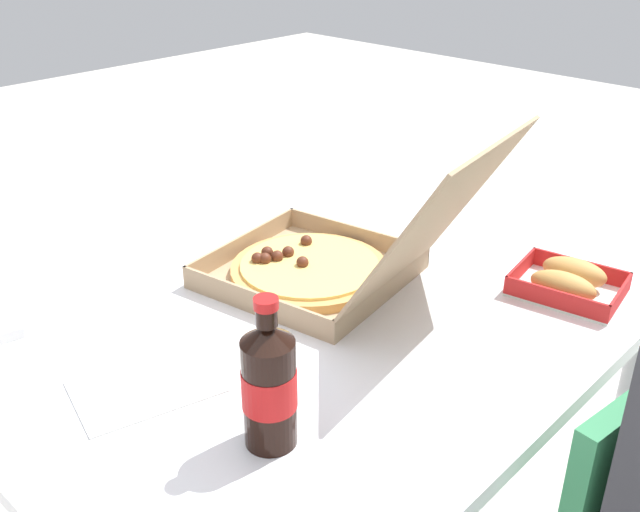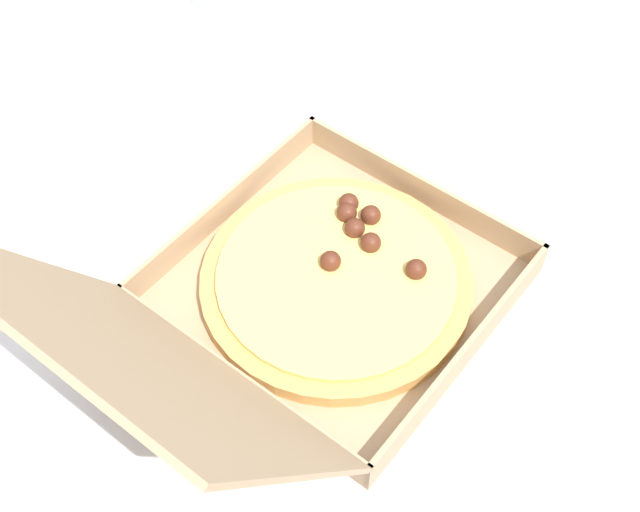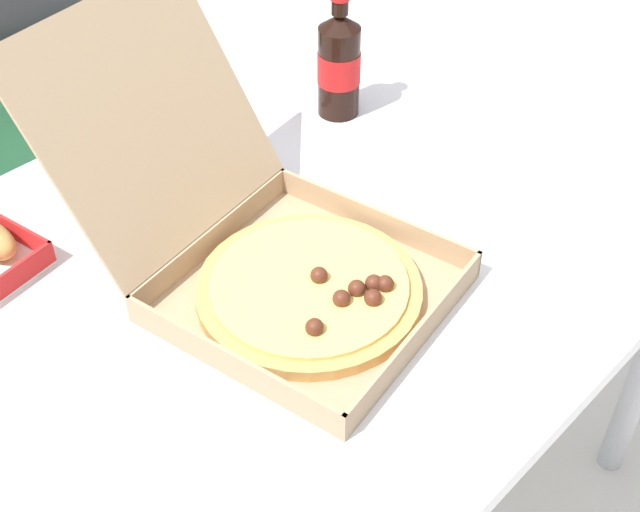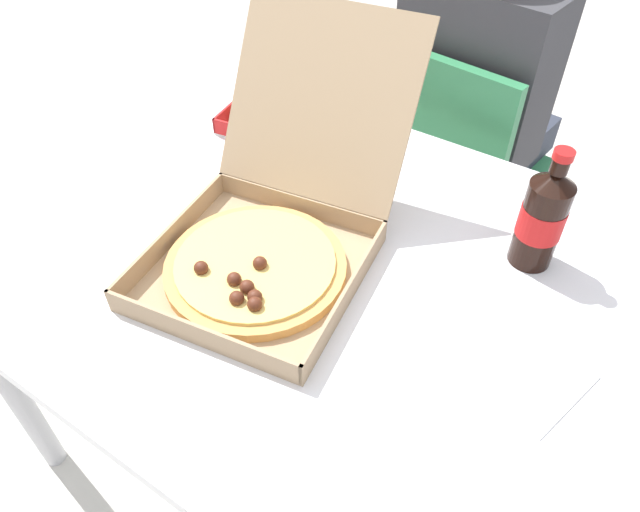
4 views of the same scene
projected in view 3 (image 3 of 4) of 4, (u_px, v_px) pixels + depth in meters
dining_table at (289, 285)px, 1.30m from camera, size 1.23×0.91×0.71m
chair at (50, 180)px, 1.75m from camera, size 0.45×0.45×0.83m
diner_person at (14, 80)px, 1.65m from camera, size 0.38×0.44×1.15m
pizza_box_open at (282, 260)px, 1.16m from camera, size 0.42×0.57×0.34m
cola_bottle at (339, 64)px, 1.45m from camera, size 0.07×0.07×0.22m
paper_menu at (458, 150)px, 1.43m from camera, size 0.24×0.20×0.00m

